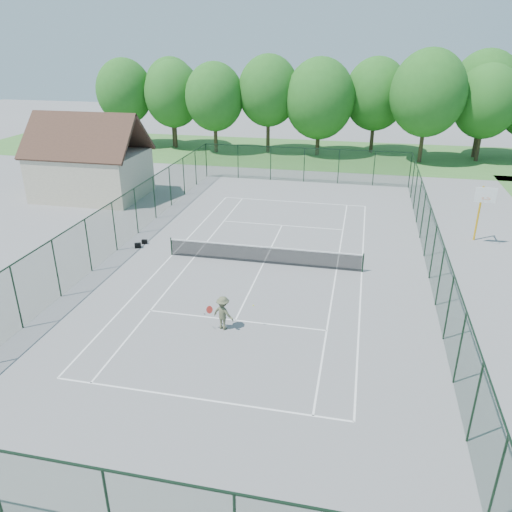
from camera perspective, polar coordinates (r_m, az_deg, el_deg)
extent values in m
plane|color=gray|center=(28.29, 0.86, -0.83)|extent=(140.00, 140.00, 0.00)
cube|color=#457D35|center=(56.70, 7.01, 11.52)|extent=(80.00, 16.00, 0.01)
cube|color=white|center=(39.26, 4.32, 6.20)|extent=(10.97, 0.08, 0.01)
cube|color=white|center=(18.46, -6.77, -15.89)|extent=(10.97, 0.08, 0.01)
cube|color=white|center=(34.12, 3.00, 3.52)|extent=(8.23, 0.08, 0.01)
cube|color=white|center=(22.75, -2.37, -7.34)|extent=(8.23, 0.08, 0.01)
cube|color=white|center=(27.83, 12.00, -1.79)|extent=(0.08, 23.77, 0.01)
cube|color=white|center=(29.76, -9.55, 0.11)|extent=(0.08, 23.77, 0.01)
cube|color=white|center=(27.85, 9.19, -1.55)|extent=(0.08, 23.77, 0.01)
cube|color=white|center=(29.30, -7.05, -0.11)|extent=(0.08, 23.77, 0.01)
cube|color=white|center=(28.28, 0.86, -0.82)|extent=(0.08, 12.80, 0.01)
cylinder|color=black|center=(29.55, -9.65, 1.09)|extent=(0.08, 0.08, 1.10)
cylinder|color=black|center=(27.61, 12.13, -0.77)|extent=(0.08, 0.08, 1.10)
cube|color=black|center=(28.08, 0.86, 0.10)|extent=(11.00, 0.02, 0.96)
cube|color=white|center=(27.89, 0.87, 1.04)|extent=(11.00, 0.05, 0.07)
cube|color=#17391D|center=(44.73, 5.53, 10.31)|extent=(18.00, 0.02, 3.00)
cube|color=#17391D|center=(27.52, 19.57, 0.42)|extent=(0.02, 36.00, 3.00)
cube|color=#17391D|center=(30.64, -15.88, 3.23)|extent=(0.02, 36.00, 3.00)
cube|color=black|center=(44.41, 5.60, 12.19)|extent=(18.00, 0.05, 0.05)
cube|color=black|center=(12.40, -17.19, -22.28)|extent=(18.00, 0.05, 0.05)
cube|color=black|center=(27.00, 20.00, 3.35)|extent=(0.05, 36.00, 0.05)
cube|color=black|center=(30.18, -16.19, 5.90)|extent=(0.05, 36.00, 0.05)
cube|color=beige|center=(42.25, -18.28, 8.80)|extent=(8.00, 6.00, 3.50)
cube|color=#492F23|center=(42.88, -17.85, 13.52)|extent=(8.60, 3.27, 3.27)
cube|color=#492F23|center=(40.34, -19.93, 12.68)|extent=(8.60, 3.27, 3.27)
cylinder|color=#3F3120|center=(60.08, -9.23, 14.11)|extent=(0.40, 0.40, 4.20)
ellipsoid|color=#286F22|center=(59.58, -9.48, 17.81)|extent=(6.40, 6.40, 7.40)
cylinder|color=#3F3120|center=(56.31, 7.12, 13.61)|extent=(0.40, 0.40, 4.20)
ellipsoid|color=#286F22|center=(55.78, 7.32, 17.55)|extent=(6.40, 6.40, 7.40)
cylinder|color=#3F3120|center=(57.24, 24.14, 11.95)|extent=(0.40, 0.40, 4.20)
ellipsoid|color=#286F22|center=(56.72, 24.81, 15.78)|extent=(6.40, 6.40, 7.40)
cylinder|color=gold|center=(33.91, 24.08, 4.45)|extent=(0.12, 0.12, 3.50)
cube|color=gold|center=(33.05, 24.68, 6.81)|extent=(0.08, 0.90, 0.08)
cube|color=white|center=(32.67, 24.78, 6.34)|extent=(1.20, 0.05, 0.90)
torus|color=#C64517|center=(32.49, 24.81, 5.97)|extent=(0.48, 0.48, 0.02)
cube|color=black|center=(31.15, -13.36, 1.17)|extent=(0.43, 0.35, 0.30)
cube|color=black|center=(31.71, -12.62, 1.60)|extent=(0.35, 0.25, 0.25)
imported|color=#55583D|center=(21.80, -3.77, -6.51)|extent=(1.14, 0.88, 1.56)
sphere|color=#CCE12E|center=(21.71, -0.31, -5.67)|extent=(0.07, 0.07, 0.07)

